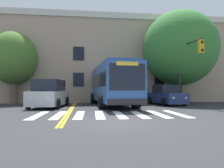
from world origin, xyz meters
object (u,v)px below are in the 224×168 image
Objects in this scene: city_bus at (111,84)px; street_tree_curbside_large at (179,48)px; car_silver_near_lane at (49,94)px; traffic_light_near_corner at (188,61)px; street_tree_curbside_small at (14,59)px; car_navy_far_lane at (166,96)px.

street_tree_curbside_large reaches higher than city_bus.
traffic_light_near_corner is (11.11, -0.20, 2.74)m from car_silver_near_lane.
car_silver_near_lane is 6.86m from street_tree_curbside_small.
traffic_light_near_corner is (1.15, -1.86, 2.94)m from car_navy_far_lane.
car_silver_near_lane is 1.07× the size of car_navy_far_lane.
street_tree_curbside_small is at bearing 131.32° from car_silver_near_lane.
street_tree_curbside_small is (-13.93, 2.85, 3.50)m from car_navy_far_lane.
city_bus is at bearing 179.74° from car_navy_far_lane.
city_bus reaches higher than car_silver_near_lane.
car_navy_far_lane is at bearing 121.76° from traffic_light_near_corner.
city_bus is 5.29m from car_silver_near_lane.
car_navy_far_lane is 0.67× the size of street_tree_curbside_small.
city_bus is 1.71× the size of street_tree_curbside_small.
traffic_light_near_corner is at bearing -16.93° from city_bus.
city_bus is at bearing 18.81° from car_silver_near_lane.
car_silver_near_lane is 0.49× the size of street_tree_curbside_large.
street_tree_curbside_small is at bearing 162.37° from city_bus.
car_silver_near_lane is 0.89× the size of traffic_light_near_corner.
street_tree_curbside_small is (-15.94, 1.28, -1.14)m from street_tree_curbside_large.
street_tree_curbside_large reaches higher than car_silver_near_lane.
street_tree_curbside_large is at bearing 15.13° from car_silver_near_lane.
car_silver_near_lane is 10.10m from car_navy_far_lane.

